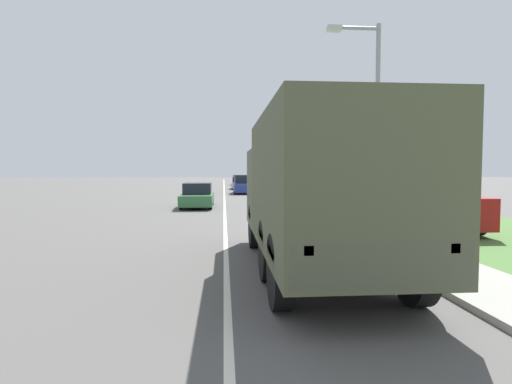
{
  "coord_description": "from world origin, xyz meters",
  "views": [
    {
      "loc": [
        -0.05,
        3.19,
        2.1
      ],
      "look_at": [
        0.74,
        12.93,
        1.58
      ],
      "focal_mm": 28.0,
      "sensor_mm": 36.0,
      "label": 1
    }
  ],
  "objects_px": {
    "military_truck": "(316,188)",
    "car_nearest_ahead": "(198,196)",
    "car_third_ahead": "(239,184)",
    "car_fourth_ahead": "(239,180)",
    "lamp_post": "(370,109)",
    "car_second_ahead": "(244,185)",
    "pickup_truck": "(421,204)"
  },
  "relations": [
    {
      "from": "military_truck",
      "to": "car_nearest_ahead",
      "type": "xyz_separation_m",
      "value": [
        -3.4,
        15.01,
        -1.11
      ]
    },
    {
      "from": "car_third_ahead",
      "to": "car_fourth_ahead",
      "type": "distance_m",
      "value": 12.66
    },
    {
      "from": "car_third_ahead",
      "to": "lamp_post",
      "type": "xyz_separation_m",
      "value": [
        2.82,
        -33.3,
        3.41
      ]
    },
    {
      "from": "car_nearest_ahead",
      "to": "car_fourth_ahead",
      "type": "distance_m",
      "value": 35.26
    },
    {
      "from": "car_second_ahead",
      "to": "car_fourth_ahead",
      "type": "relative_size",
      "value": 0.97
    },
    {
      "from": "car_nearest_ahead",
      "to": "lamp_post",
      "type": "height_order",
      "value": "lamp_post"
    },
    {
      "from": "car_fourth_ahead",
      "to": "pickup_truck",
      "type": "bearing_deg",
      "value": -83.47
    },
    {
      "from": "military_truck",
      "to": "car_second_ahead",
      "type": "height_order",
      "value": "military_truck"
    },
    {
      "from": "military_truck",
      "to": "pickup_truck",
      "type": "distance_m",
      "value": 8.02
    },
    {
      "from": "car_nearest_ahead",
      "to": "pickup_truck",
      "type": "relative_size",
      "value": 0.87
    },
    {
      "from": "military_truck",
      "to": "car_fourth_ahead",
      "type": "xyz_separation_m",
      "value": [
        0.28,
        50.08,
        -1.07
      ]
    },
    {
      "from": "military_truck",
      "to": "car_second_ahead",
      "type": "distance_m",
      "value": 28.46
    },
    {
      "from": "lamp_post",
      "to": "car_third_ahead",
      "type": "bearing_deg",
      "value": 94.84
    },
    {
      "from": "car_nearest_ahead",
      "to": "pickup_truck",
      "type": "distance_m",
      "value": 12.6
    },
    {
      "from": "car_nearest_ahead",
      "to": "car_second_ahead",
      "type": "bearing_deg",
      "value": 75.89
    },
    {
      "from": "military_truck",
      "to": "pickup_truck",
      "type": "xyz_separation_m",
      "value": [
        5.33,
        5.93,
        -0.86
      ]
    },
    {
      "from": "car_second_ahead",
      "to": "pickup_truck",
      "type": "distance_m",
      "value": 23.15
    },
    {
      "from": "military_truck",
      "to": "car_nearest_ahead",
      "type": "bearing_deg",
      "value": 102.78
    },
    {
      "from": "lamp_post",
      "to": "military_truck",
      "type": "bearing_deg",
      "value": -123.0
    },
    {
      "from": "car_third_ahead",
      "to": "car_fourth_ahead",
      "type": "xyz_separation_m",
      "value": [
        0.42,
        12.65,
        0.04
      ]
    },
    {
      "from": "car_nearest_ahead",
      "to": "pickup_truck",
      "type": "bearing_deg",
      "value": -46.1
    },
    {
      "from": "car_nearest_ahead",
      "to": "car_third_ahead",
      "type": "relative_size",
      "value": 1.0
    },
    {
      "from": "military_truck",
      "to": "lamp_post",
      "type": "xyz_separation_m",
      "value": [
        2.68,
        4.12,
        2.29
      ]
    },
    {
      "from": "car_third_ahead",
      "to": "car_fourth_ahead",
      "type": "relative_size",
      "value": 1.01
    },
    {
      "from": "car_second_ahead",
      "to": "car_nearest_ahead",
      "type": "bearing_deg",
      "value": -104.11
    },
    {
      "from": "pickup_truck",
      "to": "car_fourth_ahead",
      "type": "bearing_deg",
      "value": 96.53
    },
    {
      "from": "lamp_post",
      "to": "pickup_truck",
      "type": "bearing_deg",
      "value": 34.26
    },
    {
      "from": "lamp_post",
      "to": "car_second_ahead",
      "type": "bearing_deg",
      "value": 96.34
    },
    {
      "from": "car_fourth_ahead",
      "to": "pickup_truck",
      "type": "xyz_separation_m",
      "value": [
        5.06,
        -44.15,
        0.21
      ]
    },
    {
      "from": "pickup_truck",
      "to": "lamp_post",
      "type": "relative_size",
      "value": 0.78
    },
    {
      "from": "car_second_ahead",
      "to": "car_fourth_ahead",
      "type": "height_order",
      "value": "car_second_ahead"
    },
    {
      "from": "pickup_truck",
      "to": "lamp_post",
      "type": "bearing_deg",
      "value": -145.74
    }
  ]
}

